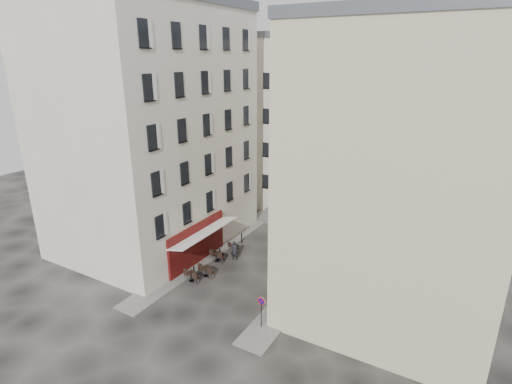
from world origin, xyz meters
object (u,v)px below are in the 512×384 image
Objects in this scene: bistro_table_a at (192,276)px; pedestrian at (234,250)px; bistro_table_b at (206,271)px; no_parking_sign at (261,307)px.

pedestrian is at bearing 77.45° from bistro_table_a.
bistro_table_b is at bearing 71.68° from pedestrian.
no_parking_sign is 7.63m from bistro_table_b.
bistro_table_a is at bearing -115.32° from bistro_table_b.
bistro_table_a is at bearing 66.97° from pedestrian.
bistro_table_b is at bearing 157.04° from no_parking_sign.
pedestrian reaches higher than bistro_table_a.
bistro_table_b is 3.39m from pedestrian.
pedestrian reaches higher than bistro_table_b.
bistro_table_a is at bearing 166.50° from no_parking_sign.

